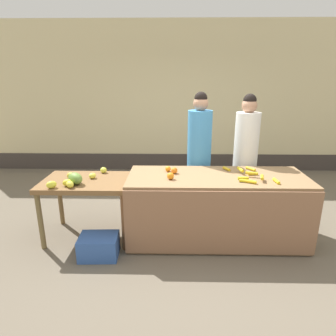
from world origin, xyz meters
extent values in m
plane|color=#665B4C|center=(0.00, 0.00, 0.00)|extent=(24.00, 24.00, 0.00)
cube|color=beige|center=(0.00, 3.02, 1.57)|extent=(9.57, 0.20, 3.13)
cube|color=#3F3833|center=(0.00, 2.91, 0.18)|extent=(9.57, 0.04, 0.36)
cube|color=olive|center=(0.36, 0.00, 0.42)|extent=(2.20, 0.83, 0.84)
cube|color=#8F6548|center=(0.36, -0.43, 0.42)|extent=(2.20, 0.03, 0.78)
cube|color=brown|center=(-1.26, 0.00, 0.75)|extent=(1.10, 0.72, 0.06)
cylinder|color=brown|center=(-1.76, -0.31, 0.36)|extent=(0.06, 0.06, 0.72)
cylinder|color=brown|center=(-0.76, -0.31, 0.36)|extent=(0.06, 0.06, 0.72)
cylinder|color=brown|center=(-1.76, 0.31, 0.36)|extent=(0.06, 0.06, 0.72)
cylinder|color=brown|center=(-0.76, 0.31, 0.36)|extent=(0.06, 0.06, 0.72)
cylinder|color=gold|center=(0.51, 0.23, 0.86)|extent=(0.09, 0.13, 0.04)
cylinder|color=gold|center=(0.64, -0.13, 0.86)|extent=(0.12, 0.04, 0.04)
cylinder|color=yellow|center=(0.80, 0.04, 0.86)|extent=(0.12, 0.05, 0.04)
cylinder|color=yellow|center=(1.00, -0.22, 0.86)|extent=(0.05, 0.15, 0.04)
cylinder|color=gold|center=(0.65, -0.23, 0.86)|extent=(0.15, 0.08, 0.04)
cylinder|color=gold|center=(0.83, 0.24, 0.86)|extent=(0.11, 0.14, 0.04)
cylinder|color=gold|center=(0.70, -0.26, 0.86)|extent=(0.13, 0.09, 0.04)
cylinder|color=gold|center=(0.85, -0.18, 0.89)|extent=(0.07, 0.13, 0.04)
cylinder|color=gold|center=(0.66, 0.11, 0.89)|extent=(0.06, 0.15, 0.04)
cylinder|color=gold|center=(0.76, -0.04, 0.89)|extent=(0.14, 0.07, 0.04)
sphere|color=orange|center=(-0.21, -0.14, 0.88)|extent=(0.08, 0.08, 0.08)
sphere|color=orange|center=(-0.17, 0.08, 0.88)|extent=(0.08, 0.08, 0.08)
sphere|color=orange|center=(-0.25, 0.16, 0.88)|extent=(0.07, 0.07, 0.07)
ellipsoid|color=yellow|center=(-1.42, -0.22, 0.82)|extent=(0.13, 0.09, 0.08)
ellipsoid|color=#D4DA44|center=(-1.11, 0.28, 0.82)|extent=(0.12, 0.12, 0.08)
ellipsoid|color=gold|center=(-1.47, 0.02, 0.82)|extent=(0.11, 0.08, 0.09)
ellipsoid|color=yellow|center=(-1.37, -0.27, 0.82)|extent=(0.13, 0.14, 0.08)
ellipsoid|color=yellow|center=(-1.58, -0.29, 0.82)|extent=(0.14, 0.13, 0.09)
ellipsoid|color=#E2E045|center=(-1.20, 0.06, 0.81)|extent=(0.12, 0.12, 0.07)
ellipsoid|color=olive|center=(-1.35, -0.15, 0.85)|extent=(0.26, 0.25, 0.14)
cylinder|color=#33333D|center=(0.19, 0.66, 0.35)|extent=(0.29, 0.29, 0.70)
cylinder|color=#3F8CCC|center=(0.19, 0.66, 1.13)|extent=(0.34, 0.34, 0.86)
sphere|color=tan|center=(0.19, 0.66, 1.66)|extent=(0.21, 0.21, 0.21)
sphere|color=black|center=(0.19, 0.66, 1.73)|extent=(0.18, 0.18, 0.18)
cylinder|color=#33333D|center=(0.85, 0.67, 0.35)|extent=(0.29, 0.29, 0.69)
cylinder|color=white|center=(0.85, 0.67, 1.12)|extent=(0.34, 0.34, 0.85)
sphere|color=tan|center=(0.85, 0.67, 1.63)|extent=(0.21, 0.21, 0.21)
sphere|color=black|center=(0.85, 0.67, 1.70)|extent=(0.18, 0.18, 0.18)
cube|color=#3359A5|center=(-1.04, -0.47, 0.13)|extent=(0.45, 0.34, 0.26)
ellipsoid|color=tan|center=(-0.46, 0.82, 0.27)|extent=(0.38, 0.33, 0.54)
camera|label=1|loc=(-0.18, -3.35, 1.98)|focal=30.72mm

